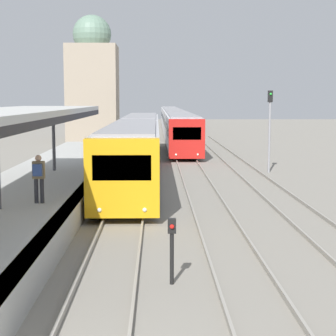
# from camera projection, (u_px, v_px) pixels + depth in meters

# --- Properties ---
(person_on_platform) EXTENTS (0.40, 0.40, 1.66)m
(person_on_platform) POSITION_uv_depth(u_px,v_px,m) (38.00, 175.00, 19.14)
(person_on_platform) COLOR #2D2D33
(person_on_platform) RESTS_ON station_platform
(train_near) EXTENTS (2.69, 34.24, 3.21)m
(train_near) POSITION_uv_depth(u_px,v_px,m) (138.00, 141.00, 36.73)
(train_near) COLOR gold
(train_near) RESTS_ON ground_plane
(train_far) EXTENTS (2.60, 65.57, 3.20)m
(train_far) POSITION_uv_depth(u_px,v_px,m) (173.00, 120.00, 72.24)
(train_far) COLOR red
(train_far) RESTS_ON ground_plane
(signal_post_near) EXTENTS (0.20, 0.21, 1.63)m
(signal_post_near) POSITION_uv_depth(u_px,v_px,m) (172.00, 243.00, 13.50)
(signal_post_near) COLOR black
(signal_post_near) RESTS_ON ground_plane
(signal_mast_far) EXTENTS (0.28, 0.29, 5.00)m
(signal_mast_far) POSITION_uv_depth(u_px,v_px,m) (270.00, 121.00, 34.05)
(signal_mast_far) COLOR gray
(signal_mast_far) RESTS_ON ground_plane
(distant_domed_building) EXTENTS (5.30, 5.30, 13.34)m
(distant_domed_building) POSITION_uv_depth(u_px,v_px,m) (93.00, 82.00, 59.96)
(distant_domed_building) COLOR gray
(distant_domed_building) RESTS_ON ground_plane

